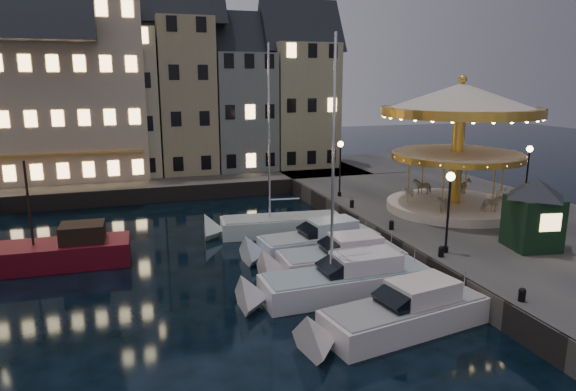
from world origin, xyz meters
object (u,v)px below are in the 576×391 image
object	(u,v)px
motorboat_d	(334,261)
motorboat_e	(313,243)
streetlamp_c	(340,161)
streetlamp_b	(449,201)
bollard_b	(441,251)
ticket_kiosk	(535,201)
streetlamp_d	(528,167)
motorboat_b	(397,317)
bollard_c	(392,224)
motorboat_f	(273,226)
bollard_a	(522,294)
carousel	(460,123)
bollard_d	(352,203)
motorboat_c	(339,282)
red_fishing_boat	(58,253)

from	to	relation	value
motorboat_d	motorboat_e	bearing A→B (deg)	90.34
streetlamp_c	motorboat_d	distance (m)	12.85
streetlamp_b	bollard_b	size ratio (longest dim) A/B	7.32
bollard_b	ticket_kiosk	world-z (taller)	ticket_kiosk
streetlamp_d	ticket_kiosk	distance (m)	10.23
motorboat_b	ticket_kiosk	world-z (taller)	ticket_kiosk
bollard_c	motorboat_f	bearing A→B (deg)	137.19
bollard_a	motorboat_e	distance (m)	12.28
carousel	bollard_b	bearing A→B (deg)	-128.85
bollard_b	ticket_kiosk	distance (m)	5.70
motorboat_d	carousel	world-z (taller)	carousel
motorboat_b	motorboat_f	xyz separation A→B (m)	(-1.01, 14.33, -0.11)
bollard_c	motorboat_b	distance (m)	10.23
bollard_d	motorboat_b	xyz separation A→B (m)	(-4.71, -14.52, -0.96)
bollard_a	motorboat_e	world-z (taller)	motorboat_e
streetlamp_c	ticket_kiosk	bearing A→B (deg)	-71.97
streetlamp_c	motorboat_d	size ratio (longest dim) A/B	0.55
streetlamp_b	streetlamp_c	world-z (taller)	same
motorboat_c	ticket_kiosk	world-z (taller)	motorboat_c
streetlamp_d	motorboat_c	world-z (taller)	motorboat_c
streetlamp_c	motorboat_b	bearing A→B (deg)	-106.43
motorboat_d	red_fishing_boat	size ratio (longest dim) A/B	0.96
red_fishing_boat	streetlamp_c	bearing A→B (deg)	16.65
motorboat_b	motorboat_e	size ratio (longest dim) A/B	1.02
motorboat_b	ticket_kiosk	bearing A→B (deg)	20.65
motorboat_b	motorboat_f	world-z (taller)	motorboat_f
motorboat_b	motorboat_e	world-z (taller)	same
bollard_a	motorboat_b	size ratio (longest dim) A/B	0.07
bollard_c	motorboat_d	xyz separation A→B (m)	(-4.61, -2.25, -0.96)
streetlamp_c	red_fishing_boat	distance (m)	20.18
streetlamp_c	bollard_a	xyz separation A→B (m)	(-0.60, -19.50, -2.41)
bollard_b	motorboat_b	bearing A→B (deg)	-139.52
motorboat_d	carousel	bearing A→B (deg)	24.67
bollard_a	motorboat_f	xyz separation A→B (m)	(-5.73, 15.80, -1.07)
bollard_c	motorboat_c	world-z (taller)	motorboat_c
motorboat_c	ticket_kiosk	distance (m)	11.23
streetlamp_d	motorboat_b	xyz separation A→B (m)	(-16.61, -11.52, -3.37)
motorboat_e	ticket_kiosk	xyz separation A→B (m)	(9.87, -6.11, 3.18)
motorboat_d	motorboat_f	world-z (taller)	motorboat_f
motorboat_f	red_fishing_boat	distance (m)	12.91
bollard_c	motorboat_e	bearing A→B (deg)	169.72
bollard_b	motorboat_f	world-z (taller)	motorboat_f
streetlamp_c	motorboat_d	xyz separation A→B (m)	(-5.21, -11.25, -3.38)
bollard_a	carousel	world-z (taller)	carousel
motorboat_b	streetlamp_c	bearing A→B (deg)	73.57
motorboat_c	ticket_kiosk	bearing A→B (deg)	-1.13
streetlamp_c	bollard_d	distance (m)	4.29
motorboat_f	red_fishing_boat	size ratio (longest dim) A/B	1.51
motorboat_b	ticket_kiosk	xyz separation A→B (m)	(9.96, 3.75, 3.18)
streetlamp_b	bollard_d	world-z (taller)	streetlamp_b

